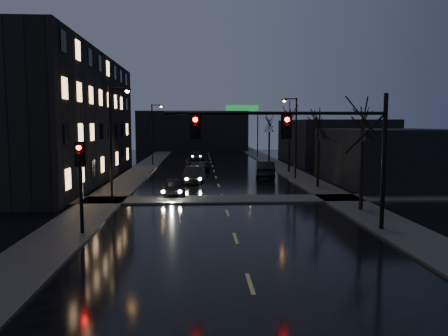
{
  "coord_description": "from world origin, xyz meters",
  "views": [
    {
      "loc": [
        -1.73,
        -12.46,
        5.48
      ],
      "look_at": [
        -0.44,
        9.95,
        3.2
      ],
      "focal_mm": 35.0,
      "sensor_mm": 36.0,
      "label": 1
    }
  ],
  "objects": [
    {
      "name": "commercial_right_near",
      "position": [
        15.5,
        26.0,
        2.5
      ],
      "size": [
        10.0,
        14.0,
        5.0
      ],
      "primitive_type": "cube",
      "color": "black",
      "rests_on": "ground"
    },
    {
      "name": "tree_mid_a",
      "position": [
        8.4,
        24.0,
        5.83
      ],
      "size": [
        3.3,
        3.3,
        7.58
      ],
      "color": "black",
      "rests_on": "ground"
    },
    {
      "name": "streetlight_r_mid",
      "position": [
        7.58,
        30.0,
        4.77
      ],
      "size": [
        1.53,
        0.28,
        8.0
      ],
      "color": "black",
      "rests_on": "ground"
    },
    {
      "name": "streetlight_l_near",
      "position": [
        -7.58,
        18.0,
        4.77
      ],
      "size": [
        1.53,
        0.28,
        8.0
      ],
      "color": "black",
      "rests_on": "ground"
    },
    {
      "name": "oncoming_car_a",
      "position": [
        -3.71,
        20.72,
        0.67
      ],
      "size": [
        2.09,
        4.12,
        1.35
      ],
      "primitive_type": "imported",
      "rotation": [
        0.0,
        0.0,
        0.13
      ],
      "color": "black",
      "rests_on": "ground"
    },
    {
      "name": "apartment_block",
      "position": [
        -16.5,
        30.0,
        6.0
      ],
      "size": [
        12.0,
        30.0,
        12.0
      ],
      "primitive_type": "cube",
      "color": "black",
      "rests_on": "ground"
    },
    {
      "name": "tree_far",
      "position": [
        8.4,
        50.0,
        6.06
      ],
      "size": [
        3.43,
        3.43,
        7.88
      ],
      "color": "black",
      "rests_on": "ground"
    },
    {
      "name": "sidewalk_right",
      "position": [
        8.5,
        35.0,
        0.06
      ],
      "size": [
        3.0,
        140.0,
        0.12
      ],
      "primitive_type": "cube",
      "color": "#2D2D2B",
      "rests_on": "ground"
    },
    {
      "name": "tree_near",
      "position": [
        8.4,
        14.0,
        6.22
      ],
      "size": [
        3.52,
        3.52,
        8.08
      ],
      "color": "black",
      "rests_on": "ground"
    },
    {
      "name": "oncoming_car_c",
      "position": [
        -1.94,
        39.46,
        0.78
      ],
      "size": [
        3.0,
        5.81,
        1.57
      ],
      "primitive_type": "imported",
      "rotation": [
        0.0,
        0.0,
        0.07
      ],
      "color": "black",
      "rests_on": "ground"
    },
    {
      "name": "oncoming_car_d",
      "position": [
        -2.11,
        54.19,
        0.64
      ],
      "size": [
        2.0,
        4.48,
        1.28
      ],
      "primitive_type": "imported",
      "rotation": [
        0.0,
        0.0,
        0.05
      ],
      "color": "black",
      "rests_on": "ground"
    },
    {
      "name": "sidewalk_cross",
      "position": [
        0.0,
        18.5,
        0.06
      ],
      "size": [
        40.0,
        3.0,
        0.12
      ],
      "primitive_type": "cube",
      "color": "#2D2D2B",
      "rests_on": "ground"
    },
    {
      "name": "streetlight_l_far",
      "position": [
        -7.58,
        45.0,
        4.77
      ],
      "size": [
        1.53,
        0.28,
        8.0
      ],
      "color": "black",
      "rests_on": "ground"
    },
    {
      "name": "signal_pole_left",
      "position": [
        -7.5,
        8.99,
        3.01
      ],
      "size": [
        0.35,
        0.41,
        4.53
      ],
      "color": "black",
      "rests_on": "ground"
    },
    {
      "name": "sidewalk_left",
      "position": [
        -8.5,
        35.0,
        0.06
      ],
      "size": [
        3.0,
        140.0,
        0.12
      ],
      "primitive_type": "cube",
      "color": "#2D2D2B",
      "rests_on": "ground"
    },
    {
      "name": "commercial_right_far",
      "position": [
        17.0,
        48.0,
        3.0
      ],
      "size": [
        12.0,
        18.0,
        6.0
      ],
      "primitive_type": "cube",
      "color": "black",
      "rests_on": "ground"
    },
    {
      "name": "tree_mid_b",
      "position": [
        8.4,
        36.0,
        6.61
      ],
      "size": [
        3.74,
        3.74,
        8.59
      ],
      "color": "black",
      "rests_on": "ground"
    },
    {
      "name": "lead_car",
      "position": [
        5.01,
        31.53,
        0.85
      ],
      "size": [
        2.3,
        5.29,
        1.69
      ],
      "primitive_type": "imported",
      "rotation": [
        0.0,
        0.0,
        3.04
      ],
      "color": "black",
      "rests_on": "ground"
    },
    {
      "name": "streetlight_r_far",
      "position": [
        7.58,
        58.0,
        4.77
      ],
      "size": [
        1.53,
        0.28,
        8.0
      ],
      "color": "black",
      "rests_on": "ground"
    },
    {
      "name": "ground",
      "position": [
        0.0,
        0.0,
        0.0
      ],
      "size": [
        160.0,
        160.0,
        0.0
      ],
      "primitive_type": "plane",
      "color": "black",
      "rests_on": "ground"
    },
    {
      "name": "oncoming_car_b",
      "position": [
        -2.24,
        27.88,
        0.75
      ],
      "size": [
        2.2,
        4.74,
        1.5
      ],
      "primitive_type": "imported",
      "rotation": [
        0.0,
        0.0,
        -0.14
      ],
      "color": "black",
      "rests_on": "ground"
    },
    {
      "name": "signal_mast",
      "position": [
        3.85,
        9.0,
        4.87
      ],
      "size": [
        11.11,
        0.41,
        7.0
      ],
      "color": "black",
      "rests_on": "ground"
    },
    {
      "name": "far_block",
      "position": [
        -3.0,
        78.0,
        4.0
      ],
      "size": [
        22.0,
        10.0,
        8.0
      ],
      "primitive_type": "cube",
      "color": "black",
      "rests_on": "ground"
    }
  ]
}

